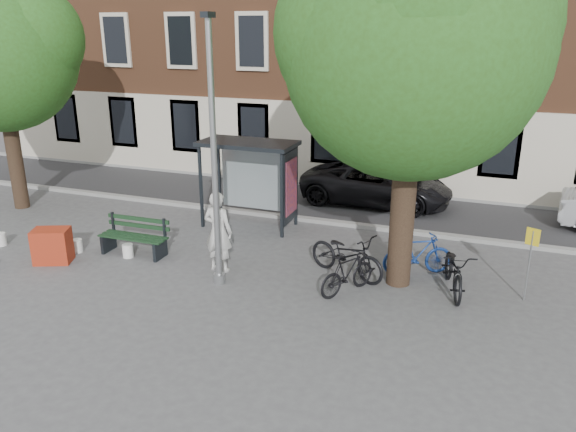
{
  "coord_description": "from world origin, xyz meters",
  "views": [
    {
      "loc": [
        5.8,
        -10.85,
        5.82
      ],
      "look_at": [
        1.24,
        1.38,
        1.4
      ],
      "focal_mm": 35.0,
      "sensor_mm": 36.0,
      "label": 1
    }
  ],
  "objects_px": {
    "bike_d": "(347,273)",
    "car_dark": "(376,184)",
    "lamppost": "(215,170)",
    "bike_b": "(418,254)",
    "bus_shelter": "(262,165)",
    "notice_sign": "(531,250)",
    "red_stand": "(52,246)",
    "bike_a": "(347,254)",
    "bench": "(135,238)",
    "painter": "(218,232)",
    "bike_c": "(454,270)"
  },
  "relations": [
    {
      "from": "bike_c",
      "to": "lamppost",
      "type": "bearing_deg",
      "value": -177.89
    },
    {
      "from": "bus_shelter",
      "to": "painter",
      "type": "xyz_separation_m",
      "value": [
        0.26,
        -3.41,
        -0.89
      ]
    },
    {
      "from": "bus_shelter",
      "to": "bench",
      "type": "bearing_deg",
      "value": -125.83
    },
    {
      "from": "bench",
      "to": "bike_b",
      "type": "relative_size",
      "value": 1.08
    },
    {
      "from": "lamppost",
      "to": "painter",
      "type": "xyz_separation_m",
      "value": [
        -0.34,
        0.69,
        -1.76
      ]
    },
    {
      "from": "lamppost",
      "to": "bus_shelter",
      "type": "distance_m",
      "value": 4.24
    },
    {
      "from": "bus_shelter",
      "to": "red_stand",
      "type": "relative_size",
      "value": 3.17
    },
    {
      "from": "lamppost",
      "to": "red_stand",
      "type": "relative_size",
      "value": 6.79
    },
    {
      "from": "bus_shelter",
      "to": "bike_a",
      "type": "relative_size",
      "value": 1.32
    },
    {
      "from": "bike_a",
      "to": "bike_c",
      "type": "distance_m",
      "value": 2.53
    },
    {
      "from": "bike_d",
      "to": "car_dark",
      "type": "height_order",
      "value": "car_dark"
    },
    {
      "from": "lamppost",
      "to": "bike_d",
      "type": "bearing_deg",
      "value": 10.68
    },
    {
      "from": "bus_shelter",
      "to": "car_dark",
      "type": "xyz_separation_m",
      "value": [
        2.77,
        3.51,
        -1.21
      ]
    },
    {
      "from": "lamppost",
      "to": "bike_b",
      "type": "bearing_deg",
      "value": 26.7
    },
    {
      "from": "bike_b",
      "to": "bike_c",
      "type": "xyz_separation_m",
      "value": [
        0.92,
        -0.69,
        0.01
      ]
    },
    {
      "from": "painter",
      "to": "notice_sign",
      "type": "bearing_deg",
      "value": -170.58
    },
    {
      "from": "bench",
      "to": "red_stand",
      "type": "height_order",
      "value": "bench"
    },
    {
      "from": "painter",
      "to": "red_stand",
      "type": "height_order",
      "value": "painter"
    },
    {
      "from": "car_dark",
      "to": "bench",
      "type": "bearing_deg",
      "value": 144.32
    },
    {
      "from": "bench",
      "to": "bike_a",
      "type": "bearing_deg",
      "value": 5.04
    },
    {
      "from": "bench",
      "to": "car_dark",
      "type": "relative_size",
      "value": 0.37
    },
    {
      "from": "painter",
      "to": "bike_c",
      "type": "relative_size",
      "value": 1.0
    },
    {
      "from": "car_dark",
      "to": "notice_sign",
      "type": "relative_size",
      "value": 2.99
    },
    {
      "from": "bike_d",
      "to": "red_stand",
      "type": "height_order",
      "value": "bike_d"
    },
    {
      "from": "bike_b",
      "to": "bike_c",
      "type": "bearing_deg",
      "value": -154.75
    },
    {
      "from": "bike_a",
      "to": "painter",
      "type": "bearing_deg",
      "value": 126.63
    },
    {
      "from": "bike_c",
      "to": "bench",
      "type": "bearing_deg",
      "value": 170.71
    },
    {
      "from": "bike_b",
      "to": "red_stand",
      "type": "xyz_separation_m",
      "value": [
        -8.95,
        -2.54,
        -0.08
      ]
    },
    {
      "from": "painter",
      "to": "car_dark",
      "type": "distance_m",
      "value": 7.36
    },
    {
      "from": "lamppost",
      "to": "notice_sign",
      "type": "distance_m",
      "value": 7.17
    },
    {
      "from": "bike_b",
      "to": "bus_shelter",
      "type": "bearing_deg",
      "value": 40.92
    },
    {
      "from": "bike_a",
      "to": "red_stand",
      "type": "bearing_deg",
      "value": 126.61
    },
    {
      "from": "bus_shelter",
      "to": "bike_a",
      "type": "bearing_deg",
      "value": -38.36
    },
    {
      "from": "bench",
      "to": "bike_a",
      "type": "height_order",
      "value": "bike_a"
    },
    {
      "from": "bike_c",
      "to": "notice_sign",
      "type": "height_order",
      "value": "notice_sign"
    },
    {
      "from": "painter",
      "to": "notice_sign",
      "type": "xyz_separation_m",
      "value": [
        7.15,
        0.92,
        0.17
      ]
    },
    {
      "from": "bench",
      "to": "lamppost",
      "type": "bearing_deg",
      "value": -17.17
    },
    {
      "from": "car_dark",
      "to": "bus_shelter",
      "type": "bearing_deg",
      "value": 143.16
    },
    {
      "from": "lamppost",
      "to": "bike_d",
      "type": "xyz_separation_m",
      "value": [
        2.99,
        0.56,
        -2.3
      ]
    },
    {
      "from": "painter",
      "to": "bike_a",
      "type": "distance_m",
      "value": 3.21
    },
    {
      "from": "bench",
      "to": "red_stand",
      "type": "xyz_separation_m",
      "value": [
        -1.66,
        -1.22,
        0.0
      ]
    },
    {
      "from": "bike_c",
      "to": "bike_d",
      "type": "bearing_deg",
      "value": -171.56
    },
    {
      "from": "bench",
      "to": "bike_d",
      "type": "xyz_separation_m",
      "value": [
        5.94,
        -0.29,
        0.04
      ]
    },
    {
      "from": "painter",
      "to": "bike_d",
      "type": "bearing_deg",
      "value": 179.86
    },
    {
      "from": "bike_d",
      "to": "lamppost",
      "type": "bearing_deg",
      "value": 41.54
    },
    {
      "from": "car_dark",
      "to": "red_stand",
      "type": "height_order",
      "value": "car_dark"
    },
    {
      "from": "bike_c",
      "to": "car_dark",
      "type": "bearing_deg",
      "value": 103.2
    },
    {
      "from": "bike_d",
      "to": "notice_sign",
      "type": "height_order",
      "value": "notice_sign"
    },
    {
      "from": "bench",
      "to": "bus_shelter",
      "type": "bearing_deg",
      "value": 53.19
    },
    {
      "from": "bus_shelter",
      "to": "notice_sign",
      "type": "distance_m",
      "value": 7.85
    }
  ]
}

